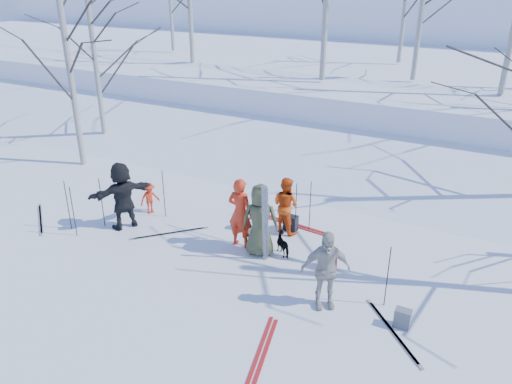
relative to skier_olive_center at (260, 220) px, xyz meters
The scene contains 31 objects.
ground 1.36m from the skier_olive_center, 111.55° to the right, with size 120.00×120.00×0.00m, color white.
snow_ramp 6.08m from the skier_olive_center, 93.66° to the left, with size 70.00×9.50×1.40m, color white.
snow_plateau 16.03m from the skier_olive_center, 91.38° to the left, with size 70.00×18.00×2.20m, color white.
far_hill 37.04m from the skier_olive_center, 90.60° to the left, with size 90.00×30.00×6.00m, color white.
skier_olive_center is the anchor object (origin of this frame).
skier_red_north 0.60m from the skier_olive_center, 169.23° to the left, with size 0.64×0.42×1.75m, color red.
skier_redor_behind 1.27m from the skier_olive_center, 86.95° to the left, with size 0.72×0.56×1.49m, color #D74A10.
skier_red_seated 3.72m from the skier_olive_center, behind, with size 0.57×0.33×0.88m, color red.
skier_cream_east 2.37m from the skier_olive_center, 30.06° to the right, with size 0.98×0.41×1.67m, color beige.
skier_grey_west 3.75m from the skier_olive_center, behind, with size 1.65×0.53×1.78m, color black.
dog 0.84m from the skier_olive_center, 25.36° to the left, with size 0.28×0.61×0.52m, color black.
upright_ski_left 0.36m from the skier_olive_center, 48.05° to the right, with size 0.07×0.02×1.90m, color silver.
upright_ski_right 0.38m from the skier_olive_center, 38.90° to the right, with size 0.07×0.02×1.90m, color silver.
ski_pair_a 6.22m from the skier_olive_center, 168.40° to the right, with size 1.61×1.34×0.02m, color silver, non-canonical shape.
ski_pair_b 2.63m from the skier_olive_center, behind, with size 1.45×1.52×0.02m, color silver, non-canonical shape.
ski_pair_c 3.47m from the skier_olive_center, 61.64° to the right, with size 0.64×1.89×0.02m, color #A61718, non-canonical shape.
ski_pair_d 3.84m from the skier_olive_center, 21.00° to the right, with size 1.44×1.53×0.02m, color silver, non-canonical shape.
ski_pair_e 1.90m from the skier_olive_center, 87.23° to the left, with size 1.91×0.42×0.02m, color #A61718, non-canonical shape.
ski_pole_a 3.20m from the skier_olive_center, 10.97° to the right, with size 0.02×0.02×1.34m, color black.
ski_pole_b 3.21m from the skier_olive_center, behind, with size 0.02×0.02×1.34m, color black.
ski_pole_c 4.71m from the skier_olive_center, 162.35° to the right, with size 0.02×0.02×1.34m, color black.
ski_pole_d 1.76m from the skier_olive_center, 70.95° to the left, with size 0.02×0.02×1.34m, color black.
ski_pole_e 4.30m from the skier_olive_center, behind, with size 0.02×0.02×1.34m, color black.
ski_pole_f 5.04m from the skier_olive_center, 165.84° to the right, with size 0.02×0.02×1.34m, color black.
ski_pole_g 1.42m from the skier_olive_center, 77.65° to the left, with size 0.02×0.02×1.34m, color black.
backpack_red 1.80m from the skier_olive_center, ahead, with size 0.32×0.22×0.42m, color maroon.
backpack_grey 3.83m from the skier_olive_center, 17.13° to the right, with size 0.30×0.20×0.38m, color slate.
backpack_dark 1.56m from the skier_olive_center, 83.30° to the left, with size 0.34×0.24×0.40m, color black.
birch_plateau_f 12.03m from the skier_olive_center, 85.48° to the left, with size 4.66×4.66×5.80m, color silver, non-canonical shape.
birch_edge_a 8.79m from the skier_olive_center, 163.66° to the left, with size 4.96×4.96×6.23m, color silver, non-canonical shape.
birch_edge_d 10.31m from the skier_olive_center, 153.87° to the left, with size 4.28×4.28×5.26m, color silver, non-canonical shape.
Camera 1 is at (5.12, -8.08, 6.15)m, focal length 35.00 mm.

